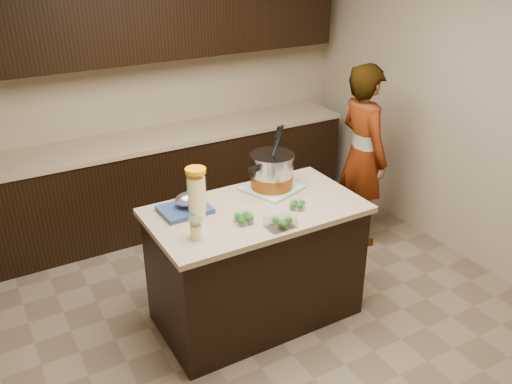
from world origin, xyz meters
TOP-DOWN VIEW (x-y plane):
  - ground_plane at (0.00, 0.00)m, footprint 4.00×4.00m
  - room_shell at (0.00, 0.00)m, footprint 4.04×4.04m
  - back_cabinets at (0.00, 1.74)m, footprint 3.60×0.63m
  - island at (0.00, 0.00)m, footprint 1.46×0.81m
  - dish_towel at (0.25, 0.20)m, footprint 0.46×0.46m
  - stock_pot at (0.25, 0.20)m, footprint 0.44×0.40m
  - lemonade_pitcher at (-0.38, 0.11)m, footprint 0.15×0.15m
  - mason_jar at (-0.52, -0.17)m, footprint 0.11×0.11m
  - broccoli_tub_left at (-0.17, -0.14)m, footprint 0.18×0.18m
  - broccoli_tub_right at (0.24, -0.15)m, footprint 0.14×0.14m
  - broccoli_tub_rect at (0.00, -0.30)m, footprint 0.18×0.14m
  - blue_tray at (-0.43, 0.19)m, footprint 0.33×0.27m
  - person at (1.39, 0.54)m, footprint 0.46×0.64m

SIDE VIEW (x-z plane):
  - ground_plane at x=0.00m, z-range 0.00..0.00m
  - island at x=0.00m, z-range 0.00..0.90m
  - person at x=1.39m, z-range 0.00..1.63m
  - dish_towel at x=0.25m, z-range 0.90..0.92m
  - broccoli_tub_right at x=0.24m, z-range 0.90..0.95m
  - broccoli_tub_left at x=-0.17m, z-range 0.90..0.96m
  - broccoli_tub_rect at x=0.00m, z-range 0.90..0.96m
  - back_cabinets at x=0.00m, z-range -0.22..2.10m
  - blue_tray at x=-0.43m, z-range 0.88..1.00m
  - mason_jar at x=-0.52m, z-range 0.89..1.04m
  - stock_pot at x=0.25m, z-range 0.80..1.26m
  - lemonade_pitcher at x=-0.38m, z-range 0.89..1.22m
  - room_shell at x=0.00m, z-range 0.35..3.07m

